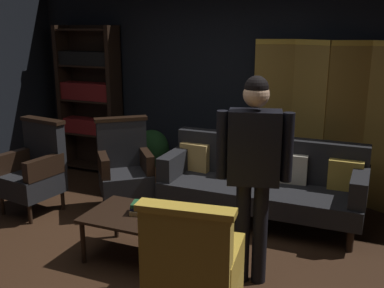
# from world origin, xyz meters

# --- Properties ---
(ground_plane) EXTENTS (10.00, 10.00, 0.00)m
(ground_plane) POSITION_xyz_m (0.00, 0.00, 0.00)
(ground_plane) COLOR #331E11
(back_wall) EXTENTS (7.20, 0.10, 2.80)m
(back_wall) POSITION_xyz_m (0.00, 2.45, 1.40)
(back_wall) COLOR black
(back_wall) RESTS_ON ground_plane
(folding_screen) EXTENTS (2.11, 0.25, 1.90)m
(folding_screen) POSITION_xyz_m (1.29, 2.20, 0.99)
(folding_screen) COLOR olive
(folding_screen) RESTS_ON ground_plane
(bookshelf) EXTENTS (0.90, 0.32, 2.05)m
(bookshelf) POSITION_xyz_m (-2.15, 2.19, 1.07)
(bookshelf) COLOR black
(bookshelf) RESTS_ON ground_plane
(velvet_couch) EXTENTS (2.12, 0.78, 0.88)m
(velvet_couch) POSITION_xyz_m (0.55, 1.46, 0.46)
(velvet_couch) COLOR black
(velvet_couch) RESTS_ON ground_plane
(coffee_table) EXTENTS (1.00, 0.64, 0.42)m
(coffee_table) POSITION_xyz_m (-0.22, 0.18, 0.37)
(coffee_table) COLOR black
(coffee_table) RESTS_ON ground_plane
(armchair_gilt_accent) EXTENTS (0.65, 0.64, 1.04)m
(armchair_gilt_accent) POSITION_xyz_m (0.63, -0.66, 0.49)
(armchair_gilt_accent) COLOR gold
(armchair_gilt_accent) RESTS_ON ground_plane
(armchair_wing_left) EXTENTS (0.66, 0.66, 1.04)m
(armchair_wing_left) POSITION_xyz_m (-1.87, 0.69, 0.49)
(armchair_wing_left) COLOR black
(armchair_wing_left) RESTS_ON ground_plane
(armchair_wing_right) EXTENTS (0.81, 0.81, 1.04)m
(armchair_wing_right) POSITION_xyz_m (-0.97, 1.13, 0.49)
(armchair_wing_right) COLOR black
(armchair_wing_right) RESTS_ON ground_plane
(standing_figure) EXTENTS (0.57, 0.30, 1.70)m
(standing_figure) POSITION_xyz_m (0.77, 0.21, 1.03)
(standing_figure) COLOR black
(standing_figure) RESTS_ON ground_plane
(potted_plant) EXTENTS (0.45, 0.45, 0.74)m
(potted_plant) POSITION_xyz_m (-1.06, 1.96, 0.42)
(potted_plant) COLOR brown
(potted_plant) RESTS_ON ground_plane
(book_tan_leather) EXTENTS (0.23, 0.21, 0.04)m
(book_tan_leather) POSITION_xyz_m (-0.23, 0.23, 0.44)
(book_tan_leather) COLOR #9E7A47
(book_tan_leather) RESTS_ON coffee_table
(book_navy_cloth) EXTENTS (0.20, 0.17, 0.03)m
(book_navy_cloth) POSITION_xyz_m (-0.23, 0.23, 0.47)
(book_navy_cloth) COLOR navy
(book_navy_cloth) RESTS_ON book_tan_leather
(book_green_cloth) EXTENTS (0.23, 0.20, 0.03)m
(book_green_cloth) POSITION_xyz_m (-0.23, 0.23, 0.51)
(book_green_cloth) COLOR #1E4C28
(book_green_cloth) RESTS_ON book_navy_cloth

